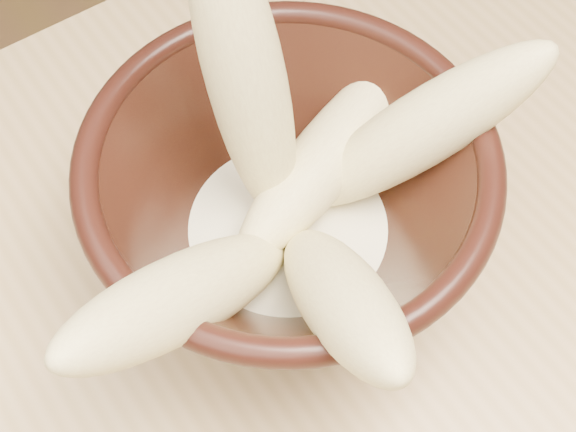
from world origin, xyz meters
name	(u,v)px	position (x,y,z in m)	size (l,w,h in m)	color
bowl	(288,206)	(0.09, 0.14, 0.82)	(0.21, 0.21, 0.11)	black
milk_puddle	(288,233)	(0.09, 0.14, 0.79)	(0.12, 0.12, 0.02)	beige
banana_upright	(247,83)	(0.09, 0.18, 0.88)	(0.04, 0.04, 0.19)	tan
banana_left	(188,294)	(0.01, 0.11, 0.85)	(0.04, 0.04, 0.18)	tan
banana_right	(419,131)	(0.16, 0.12, 0.85)	(0.04, 0.04, 0.16)	tan
banana_across	(332,151)	(0.13, 0.16, 0.82)	(0.04, 0.04, 0.16)	tan
banana_front	(340,296)	(0.07, 0.07, 0.85)	(0.04, 0.04, 0.16)	tan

